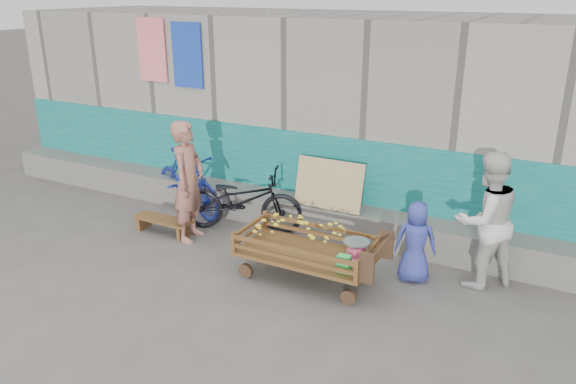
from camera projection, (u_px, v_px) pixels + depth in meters
The scene contains 9 objects.
ground at pixel (225, 303), 6.41m from camera, with size 80.00×80.00×0.00m, color #524F4C.
building_wall at pixel (358, 111), 9.28m from camera, with size 12.00×3.50×3.00m.
banana_cart at pixel (304, 241), 6.78m from camera, with size 1.80×0.82×0.77m.
bench at pixel (163, 222), 8.19m from camera, with size 0.92×0.28×0.23m.
vendor_man at pixel (189, 181), 7.79m from camera, with size 0.63×0.41×1.72m, color #A06455.
woman at pixel (486, 220), 6.57m from camera, with size 0.81×0.63×1.67m, color silver.
child at pixel (416, 242), 6.76m from camera, with size 0.50×0.33×1.02m, color #313A96.
bicycle_dark at pixel (242, 200), 8.19m from camera, with size 0.63×1.81×0.95m, color black.
bicycle_blue at pixel (187, 182), 8.84m from camera, with size 0.47×1.68×1.01m, color navy.
Camera 1 is at (3.23, -4.61, 3.41)m, focal length 35.00 mm.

